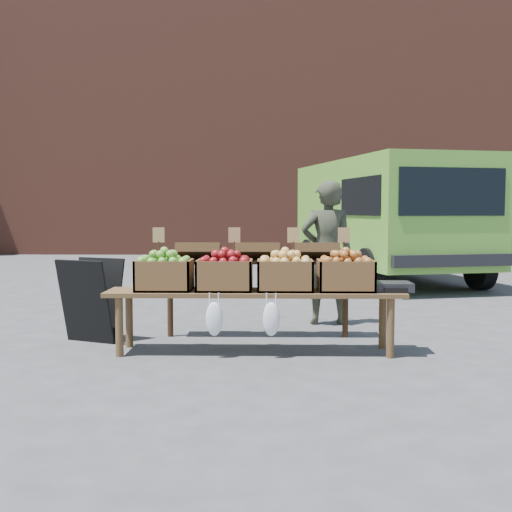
# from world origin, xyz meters

# --- Properties ---
(ground) EXTENTS (80.00, 80.00, 0.00)m
(ground) POSITION_xyz_m (0.00, 0.00, 0.00)
(ground) COLOR #444446
(brick_building) EXTENTS (24.00, 4.00, 10.00)m
(brick_building) POSITION_xyz_m (0.00, 15.00, 5.00)
(brick_building) COLOR brown
(brick_building) RESTS_ON ground
(delivery_van) EXTENTS (3.36, 5.28, 2.18)m
(delivery_van) POSITION_xyz_m (1.93, 6.13, 1.09)
(delivery_van) COLOR #5FA333
(delivery_van) RESTS_ON ground
(vendor) EXTENTS (0.63, 0.44, 1.64)m
(vendor) POSITION_xyz_m (0.45, 1.64, 0.82)
(vendor) COLOR #323627
(vendor) RESTS_ON ground
(chalkboard_sign) EXTENTS (0.63, 0.49, 0.84)m
(chalkboard_sign) POSITION_xyz_m (-1.97, 0.58, 0.42)
(chalkboard_sign) COLOR black
(chalkboard_sign) RESTS_ON ground
(back_table) EXTENTS (2.10, 0.44, 1.04)m
(back_table) POSITION_xyz_m (-0.33, 0.87, 0.52)
(back_table) COLOR #311F0F
(back_table) RESTS_ON ground
(display_bench) EXTENTS (2.70, 0.56, 0.57)m
(display_bench) POSITION_xyz_m (-0.34, 0.15, 0.28)
(display_bench) COLOR brown
(display_bench) RESTS_ON ground
(crate_golden_apples) EXTENTS (0.50, 0.40, 0.28)m
(crate_golden_apples) POSITION_xyz_m (-1.17, 0.15, 0.71)
(crate_golden_apples) COLOR #4D9328
(crate_golden_apples) RESTS_ON display_bench
(crate_russet_pears) EXTENTS (0.50, 0.40, 0.28)m
(crate_russet_pears) POSITION_xyz_m (-0.62, 0.15, 0.71)
(crate_russet_pears) COLOR #710010
(crate_russet_pears) RESTS_ON display_bench
(crate_red_apples) EXTENTS (0.50, 0.40, 0.28)m
(crate_red_apples) POSITION_xyz_m (-0.07, 0.15, 0.71)
(crate_red_apples) COLOR gold
(crate_red_apples) RESTS_ON display_bench
(crate_green_apples) EXTENTS (0.50, 0.40, 0.28)m
(crate_green_apples) POSITION_xyz_m (0.48, 0.15, 0.71)
(crate_green_apples) COLOR #AF6A24
(crate_green_apples) RESTS_ON display_bench
(weighing_scale) EXTENTS (0.34, 0.30, 0.08)m
(weighing_scale) POSITION_xyz_m (0.91, 0.15, 0.61)
(weighing_scale) COLOR black
(weighing_scale) RESTS_ON display_bench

